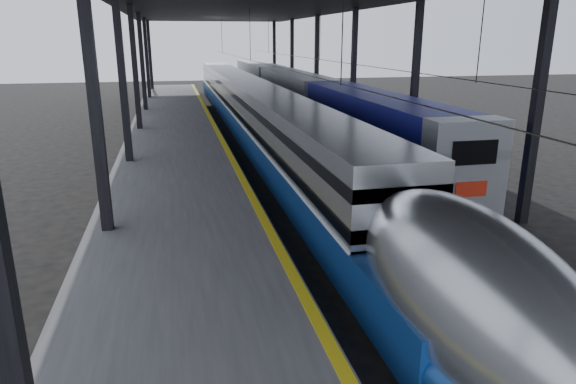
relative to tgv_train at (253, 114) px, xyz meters
name	(u,v)px	position (x,y,z in m)	size (l,w,h in m)	color
ground	(322,313)	(-2.00, -24.28, -1.87)	(160.00, 160.00, 0.00)	black
platform	(175,148)	(-5.50, -4.28, -1.37)	(6.00, 80.00, 1.00)	#4C4C4F
yellow_strip	(221,138)	(-2.70, -4.28, -0.86)	(0.30, 80.00, 0.01)	yellow
rails	(302,149)	(2.50, -4.28, -1.79)	(6.52, 80.00, 0.16)	slate
canopy	(260,0)	(-0.10, -4.28, 7.25)	(18.00, 75.00, 9.47)	black
tgv_train	(253,114)	(0.00, 0.00, 0.00)	(2.79, 65.20, 4.00)	#A8ABAF
second_train	(297,97)	(5.00, 7.66, 0.23)	(3.01, 56.05, 4.14)	navy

